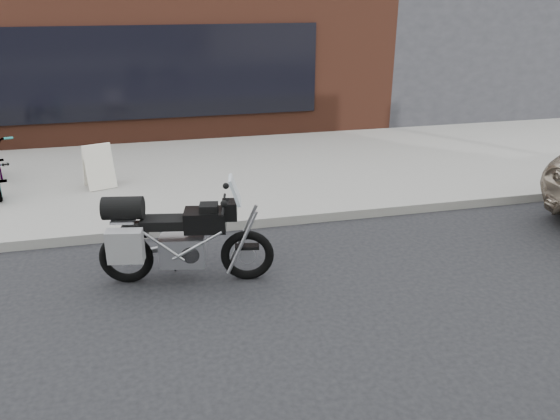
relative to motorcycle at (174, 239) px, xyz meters
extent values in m
cube|color=gray|center=(0.64, 4.37, -0.52)|extent=(44.00, 6.00, 0.15)
cube|color=#4F2619|center=(-1.36, 11.37, 1.66)|extent=(14.00, 10.00, 4.50)
cube|color=black|center=(-1.36, 6.34, 1.11)|extent=(10.00, 0.08, 2.00)
cube|color=#28282D|center=(10.64, 11.37, 2.41)|extent=(10.00, 10.00, 6.00)
torus|color=black|center=(-0.59, 0.13, -0.26)|extent=(0.68, 0.22, 0.67)
torus|color=black|center=(0.88, -0.13, -0.26)|extent=(0.68, 0.22, 0.67)
cube|color=#B7B7BC|center=(0.10, 0.01, -0.17)|extent=(0.59, 0.39, 0.38)
cube|color=black|center=(0.39, -0.05, 0.23)|extent=(0.55, 0.40, 0.26)
cube|color=black|center=(-0.10, 0.04, 0.21)|extent=(0.59, 0.37, 0.12)
cube|color=black|center=(-0.44, 0.10, 0.13)|extent=(0.33, 0.27, 0.14)
cube|color=black|center=(0.69, -0.10, 0.36)|extent=(0.22, 0.27, 0.22)
cube|color=silver|center=(0.75, -0.11, 0.61)|extent=(0.19, 0.32, 0.34)
cylinder|color=black|center=(0.62, -0.09, 0.43)|extent=(0.15, 0.69, 0.03)
cube|color=#B7B7BC|center=(-0.56, 0.12, 0.27)|extent=(0.33, 0.34, 0.03)
cube|color=gray|center=(-0.57, -0.14, 0.03)|extent=(0.44, 0.25, 0.40)
cylinder|color=black|center=(-0.56, 0.12, 0.41)|extent=(0.52, 0.36, 0.28)
cylinder|color=#B7B7BC|center=(-0.27, 0.23, -0.24)|extent=(0.56, 0.18, 0.19)
cube|color=white|center=(-1.11, 3.38, -0.06)|extent=(0.53, 0.37, 0.77)
cube|color=white|center=(-1.17, 3.57, -0.06)|extent=(0.53, 0.37, 0.77)
camera|label=1|loc=(-0.10, -6.17, 2.84)|focal=35.00mm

